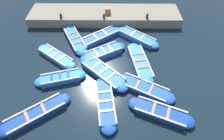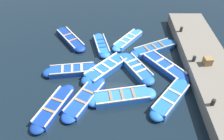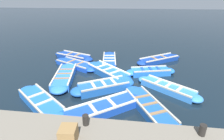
{
  "view_description": "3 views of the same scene",
  "coord_description": "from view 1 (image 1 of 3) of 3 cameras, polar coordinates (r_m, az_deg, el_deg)",
  "views": [
    {
      "loc": [
        -7.5,
        -0.73,
        8.55
      ],
      "look_at": [
        -0.28,
        -0.68,
        0.43
      ],
      "focal_mm": 28.0,
      "sensor_mm": 36.0,
      "label": 1
    },
    {
      "loc": [
        0.16,
        -10.61,
        9.31
      ],
      "look_at": [
        0.04,
        -0.28,
        0.21
      ],
      "focal_mm": 35.0,
      "sensor_mm": 36.0,
      "label": 2
    },
    {
      "loc": [
        9.38,
        1.39,
        4.54
      ],
      "look_at": [
        -0.67,
        0.09,
        0.2
      ],
      "focal_mm": 28.0,
      "sensor_mm": 36.0,
      "label": 3
    }
  ],
  "objects": [
    {
      "name": "boat_outer_left",
      "position": [
        10.26,
        -23.5,
        -12.97
      ],
      "size": [
        2.85,
        3.6,
        0.39
      ],
      "color": "navy",
      "rests_on": "ground"
    },
    {
      "name": "boat_near_quay",
      "position": [
        10.52,
        10.42,
        -5.81
      ],
      "size": [
        2.47,
        3.7,
        0.36
      ],
      "color": "#1947B7",
      "rests_on": "ground"
    },
    {
      "name": "bollard_mid_south",
      "position": [
        15.32,
        -16.37,
        16.65
      ],
      "size": [
        0.2,
        0.2,
        0.35
      ],
      "primitive_type": "cylinder",
      "color": "black",
      "rests_on": "quay_wall"
    },
    {
      "name": "boat_drifting",
      "position": [
        13.77,
        -11.97,
        9.65
      ],
      "size": [
        3.78,
        2.46,
        0.38
      ],
      "color": "#1E59AD",
      "rests_on": "ground"
    },
    {
      "name": "boat_bow_out",
      "position": [
        11.02,
        -2.86,
        -0.96
      ],
      "size": [
        3.33,
        3.49,
        0.46
      ],
      "color": "#1E59AD",
      "rests_on": "ground"
    },
    {
      "name": "boat_far_corner",
      "position": [
        11.21,
        -16.43,
        -2.59
      ],
      "size": [
        1.49,
        3.2,
        0.42
      ],
      "color": "blue",
      "rests_on": "ground"
    },
    {
      "name": "boat_end_of_row",
      "position": [
        13.78,
        -3.69,
        10.84
      ],
      "size": [
        3.03,
        3.64,
        0.41
      ],
      "color": "#1947B7",
      "rests_on": "ground"
    },
    {
      "name": "boat_alongside",
      "position": [
        12.72,
        -17.82,
        4.3
      ],
      "size": [
        2.67,
        3.23,
        0.38
      ],
      "color": "#3884E0",
      "rests_on": "ground"
    },
    {
      "name": "bollard_mid_north",
      "position": [
        14.74,
        -2.63,
        17.25
      ],
      "size": [
        0.2,
        0.2,
        0.35
      ],
      "primitive_type": "cylinder",
      "color": "black",
      "rests_on": "quay_wall"
    },
    {
      "name": "wooden_crate",
      "position": [
        15.33,
        -1.39,
        18.84
      ],
      "size": [
        0.5,
        0.5,
        0.46
      ],
      "primitive_type": "cube",
      "rotation": [
        0.0,
        0.0,
        0.09
      ],
      "color": "olive",
      "rests_on": "quay_wall"
    },
    {
      "name": "bollard_north",
      "position": [
        14.98,
        11.43,
        16.9
      ],
      "size": [
        0.2,
        0.2,
        0.35
      ],
      "primitive_type": "cylinder",
      "color": "black",
      "rests_on": "quay_wall"
    },
    {
      "name": "buoy_orange_near",
      "position": [
        10.61,
        4.09,
        -4.02
      ],
      "size": [
        0.32,
        0.32,
        0.32
      ],
      "primitive_type": "sphere",
      "color": "#E05119",
      "rests_on": "ground"
    },
    {
      "name": "ground_plane",
      "position": [
        11.39,
        -3.43,
        -0.37
      ],
      "size": [
        120.0,
        120.0,
        0.0
      ],
      "primitive_type": "plane",
      "color": "black"
    },
    {
      "name": "boat_outer_right",
      "position": [
        12.34,
        -2.85,
        5.71
      ],
      "size": [
        2.42,
        3.41,
        0.46
      ],
      "color": "#1E59AD",
      "rests_on": "ground"
    },
    {
      "name": "quay_wall",
      "position": [
        15.89,
        -2.42,
        17.4
      ],
      "size": [
        2.71,
        12.72,
        0.77
      ],
      "color": "slate",
      "rests_on": "ground"
    },
    {
      "name": "boat_broadside",
      "position": [
        9.83,
        15.48,
        -13.15
      ],
      "size": [
        2.06,
        3.58,
        0.39
      ],
      "color": "navy",
      "rests_on": "ground"
    },
    {
      "name": "boat_centre",
      "position": [
        9.77,
        -2.12,
        -10.6
      ],
      "size": [
        3.75,
        1.33,
        0.42
      ],
      "color": "#1947B7",
      "rests_on": "ground"
    },
    {
      "name": "boat_inner_gap",
      "position": [
        11.79,
        9.02,
        2.44
      ],
      "size": [
        4.03,
        1.6,
        0.44
      ],
      "color": "blue",
      "rests_on": "ground"
    },
    {
      "name": "boat_tucked",
      "position": [
        13.79,
        8.2,
        10.49
      ],
      "size": [
        2.96,
        3.41,
        0.44
      ],
      "color": "blue",
      "rests_on": "ground"
    }
  ]
}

